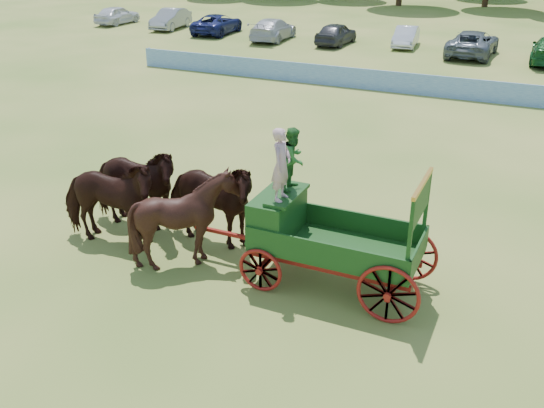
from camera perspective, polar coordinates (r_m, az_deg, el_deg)
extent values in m
plane|color=#A99B4C|center=(16.63, -7.99, -3.45)|extent=(160.00, 160.00, 0.00)
imported|color=black|center=(16.34, -15.20, 0.19)|extent=(3.12, 1.82, 2.48)
imported|color=black|center=(17.12, -12.93, 1.60)|extent=(3.05, 1.61, 2.48)
imported|color=black|center=(15.02, -8.06, -1.39)|extent=(2.37, 2.13, 2.49)
imported|color=black|center=(15.86, -5.96, 0.20)|extent=(3.00, 1.48, 2.48)
cube|color=maroon|center=(14.80, 0.48, -4.35)|extent=(0.12, 2.00, 0.12)
cube|color=maroon|center=(14.02, 11.82, -6.76)|extent=(0.12, 2.00, 0.12)
cube|color=maroon|center=(13.82, 5.26, -6.18)|extent=(3.80, 0.10, 0.12)
cube|color=maroon|center=(14.73, 6.71, -4.15)|extent=(3.80, 0.10, 0.12)
cube|color=maroon|center=(15.07, -2.64, -3.15)|extent=(2.80, 0.09, 0.09)
cube|color=#184717|center=(14.14, 6.06, -4.15)|extent=(3.80, 1.80, 0.10)
cube|color=#184717|center=(13.26, 4.87, -4.71)|extent=(3.80, 0.06, 0.55)
cube|color=#184717|center=(14.74, 7.23, -1.61)|extent=(3.80, 0.06, 0.55)
cube|color=#184717|center=(13.61, 13.63, -4.56)|extent=(0.06, 1.80, 0.55)
cube|color=#184717|center=(14.36, 0.50, -1.04)|extent=(0.85, 1.70, 1.05)
cube|color=#184717|center=(14.03, 1.44, 0.86)|extent=(0.55, 1.50, 0.08)
cube|color=#184717|center=(14.59, -0.87, -1.48)|extent=(0.10, 1.60, 0.65)
cube|color=#184717|center=(14.66, -0.22, -2.66)|extent=(0.55, 1.60, 0.06)
cube|color=#184717|center=(12.62, 12.81, -3.57)|extent=(0.08, 0.08, 1.80)
cube|color=#184717|center=(14.03, 14.27, -0.70)|extent=(0.08, 0.08, 1.80)
cube|color=#184717|center=(13.07, 13.84, 0.29)|extent=(0.07, 1.75, 0.75)
cube|color=#C78833|center=(12.91, 14.01, 1.90)|extent=(0.08, 1.80, 0.09)
cube|color=#C78833|center=(13.07, 13.67, 0.32)|extent=(0.02, 1.30, 0.12)
torus|color=maroon|center=(14.08, -1.11, -6.25)|extent=(1.09, 0.09, 1.09)
torus|color=maroon|center=(15.59, 1.92, -2.96)|extent=(1.09, 0.09, 1.09)
torus|color=maroon|center=(13.17, 10.86, -8.40)|extent=(1.39, 0.09, 1.39)
torus|color=maroon|center=(14.78, 12.74, -4.64)|extent=(1.39, 0.09, 1.39)
imported|color=#C4959E|center=(13.39, 0.88, 3.73)|extent=(0.40, 0.61, 1.67)
imported|color=#266626|center=(14.03, 2.04, 4.31)|extent=(0.56, 0.72, 1.48)
cube|color=#1E5FA4|center=(32.39, 7.76, 11.67)|extent=(26.00, 0.08, 1.05)
imported|color=silver|center=(55.30, -14.38, 16.86)|extent=(1.90, 4.51, 1.52)
imported|color=gray|center=(51.84, -9.52, 16.80)|extent=(2.23, 4.92, 1.57)
imported|color=navy|center=(49.02, -5.16, 16.53)|extent=(2.83, 5.50, 1.48)
imported|color=silver|center=(46.05, 0.10, 16.12)|extent=(2.53, 5.49, 1.55)
imported|color=#333338|center=(44.48, 6.05, 15.66)|extent=(1.98, 4.55, 1.53)
imported|color=silver|center=(44.43, 12.49, 15.11)|extent=(1.83, 4.23, 1.35)
imported|color=slate|center=(42.25, 18.37, 14.16)|extent=(2.86, 5.90, 1.62)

